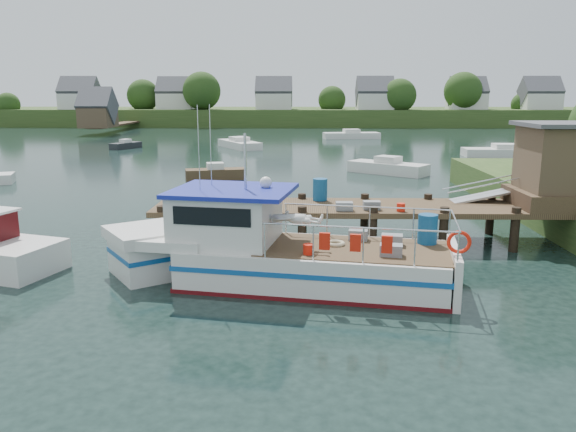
{
  "coord_description": "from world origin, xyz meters",
  "views": [
    {
      "loc": [
        -0.61,
        -20.67,
        5.48
      ],
      "look_at": [
        -1.0,
        -1.5,
        1.3
      ],
      "focal_mm": 35.0,
      "sensor_mm": 36.0,
      "label": 1
    }
  ],
  "objects_px": {
    "moored_e": "(126,145)",
    "moored_b": "(388,167)",
    "moored_far": "(351,135)",
    "dock": "(492,183)",
    "lobster_boat": "(271,251)",
    "moored_d": "(239,144)",
    "moored_c": "(505,152)",
    "moored_rowboat": "(215,173)"
  },
  "relations": [
    {
      "from": "moored_rowboat",
      "to": "moored_b",
      "type": "xyz_separation_m",
      "value": [
        11.68,
        3.09,
        0.04
      ]
    },
    {
      "from": "dock",
      "to": "moored_e",
      "type": "distance_m",
      "value": 44.26
    },
    {
      "from": "moored_rowboat",
      "to": "moored_far",
      "type": "distance_m",
      "value": 36.61
    },
    {
      "from": "lobster_boat",
      "to": "moored_c",
      "type": "distance_m",
      "value": 39.44
    },
    {
      "from": "moored_b",
      "to": "moored_c",
      "type": "bearing_deg",
      "value": 45.08
    },
    {
      "from": "moored_rowboat",
      "to": "moored_d",
      "type": "xyz_separation_m",
      "value": [
        -0.74,
        21.89,
        0.02
      ]
    },
    {
      "from": "lobster_boat",
      "to": "moored_d",
      "type": "bearing_deg",
      "value": 107.54
    },
    {
      "from": "moored_b",
      "to": "moored_e",
      "type": "height_order",
      "value": "moored_b"
    },
    {
      "from": "moored_rowboat",
      "to": "lobster_boat",
      "type": "bearing_deg",
      "value": -61.06
    },
    {
      "from": "moored_c",
      "to": "moored_d",
      "type": "bearing_deg",
      "value": 174.69
    },
    {
      "from": "moored_b",
      "to": "moored_e",
      "type": "distance_m",
      "value": 29.96
    },
    {
      "from": "moored_e",
      "to": "moored_b",
      "type": "bearing_deg",
      "value": -18.89
    },
    {
      "from": "dock",
      "to": "moored_e",
      "type": "bearing_deg",
      "value": 124.28
    },
    {
      "from": "moored_b",
      "to": "moored_d",
      "type": "distance_m",
      "value": 22.53
    },
    {
      "from": "moored_c",
      "to": "moored_e",
      "type": "distance_m",
      "value": 36.74
    },
    {
      "from": "lobster_boat",
      "to": "moored_c",
      "type": "xyz_separation_m",
      "value": [
        19.15,
        34.48,
        -0.52
      ]
    },
    {
      "from": "dock",
      "to": "moored_d",
      "type": "relative_size",
      "value": 2.34
    },
    {
      "from": "moored_rowboat",
      "to": "moored_c",
      "type": "relative_size",
      "value": 0.55
    },
    {
      "from": "lobster_boat",
      "to": "moored_far",
      "type": "distance_m",
      "value": 55.35
    },
    {
      "from": "moored_far",
      "to": "moored_d",
      "type": "height_order",
      "value": "moored_far"
    },
    {
      "from": "moored_rowboat",
      "to": "moored_c",
      "type": "bearing_deg",
      "value": 46.92
    },
    {
      "from": "moored_rowboat",
      "to": "moored_d",
      "type": "bearing_deg",
      "value": 107.99
    },
    {
      "from": "lobster_boat",
      "to": "moored_c",
      "type": "relative_size",
      "value": 1.48
    },
    {
      "from": "moored_far",
      "to": "moored_e",
      "type": "distance_m",
      "value": 27.8
    },
    {
      "from": "moored_far",
      "to": "dock",
      "type": "bearing_deg",
      "value": -111.76
    },
    {
      "from": "moored_e",
      "to": "moored_d",
      "type": "bearing_deg",
      "value": 22.1
    },
    {
      "from": "moored_rowboat",
      "to": "moored_far",
      "type": "xyz_separation_m",
      "value": [
        11.96,
        34.6,
        0.02
      ]
    },
    {
      "from": "moored_rowboat",
      "to": "moored_c",
      "type": "xyz_separation_m",
      "value": [
        23.79,
        14.22,
        0.01
      ]
    },
    {
      "from": "moored_e",
      "to": "dock",
      "type": "bearing_deg",
      "value": -37.79
    },
    {
      "from": "moored_rowboat",
      "to": "moored_c",
      "type": "distance_m",
      "value": 27.72
    },
    {
      "from": "dock",
      "to": "moored_b",
      "type": "xyz_separation_m",
      "value": [
        -0.92,
        18.58,
        -1.79
      ]
    },
    {
      "from": "dock",
      "to": "lobster_boat",
      "type": "xyz_separation_m",
      "value": [
        -7.96,
        -4.77,
        -1.3
      ]
    },
    {
      "from": "moored_far",
      "to": "moored_b",
      "type": "bearing_deg",
      "value": -113.0
    },
    {
      "from": "moored_b",
      "to": "moored_d",
      "type": "bearing_deg",
      "value": 125.94
    },
    {
      "from": "lobster_boat",
      "to": "moored_d",
      "type": "height_order",
      "value": "lobster_boat"
    },
    {
      "from": "lobster_boat",
      "to": "dock",
      "type": "bearing_deg",
      "value": 41.18
    },
    {
      "from": "moored_far",
      "to": "moored_d",
      "type": "relative_size",
      "value": 1.01
    },
    {
      "from": "dock",
      "to": "moored_e",
      "type": "xyz_separation_m",
      "value": [
        -24.91,
        36.53,
        -1.88
      ]
    },
    {
      "from": "dock",
      "to": "lobster_boat",
      "type": "relative_size",
      "value": 1.53
    },
    {
      "from": "moored_far",
      "to": "moored_c",
      "type": "bearing_deg",
      "value": -82.35
    },
    {
      "from": "moored_far",
      "to": "moored_rowboat",
      "type": "bearing_deg",
      "value": -131.55
    },
    {
      "from": "dock",
      "to": "moored_b",
      "type": "height_order",
      "value": "dock"
    }
  ]
}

